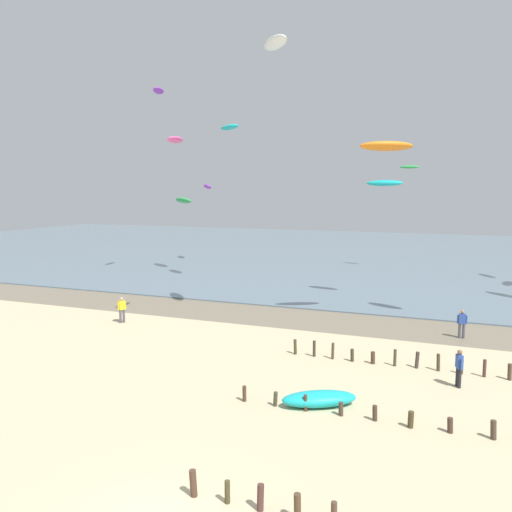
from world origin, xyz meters
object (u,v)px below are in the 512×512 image
Objects in this scene: kite_aloft_2 at (175,140)px; kite_aloft_5 at (183,200)px; person_nearest_camera at (122,309)px; person_by_waterline at (462,323)px; kite_aloft_4 at (207,187)px; kite_aloft_11 at (385,183)px; kite_aloft_3 at (410,167)px; grounded_kite at (319,399)px; kite_aloft_0 at (386,146)px; kite_aloft_13 at (230,127)px; kite_aloft_1 at (158,91)px; kite_aloft_6 at (275,43)px; person_mid_beach at (459,367)px.

kite_aloft_2 is 0.58× the size of kite_aloft_5.
person_nearest_camera is at bearing -86.20° from kite_aloft_2.
person_nearest_camera is at bearing 145.75° from kite_aloft_5.
person_by_waterline is at bearing -172.47° from kite_aloft_5.
kite_aloft_11 reaches higher than kite_aloft_4.
person_by_waterline is 26.92m from kite_aloft_3.
kite_aloft_2 is at bearing -65.66° from grounded_kite.
kite_aloft_0 reaches higher than grounded_kite.
kite_aloft_2 reaches higher than kite_aloft_3.
grounded_kite is 17.61m from kite_aloft_0.
kite_aloft_0 is at bearing -175.13° from kite_aloft_5.
person_by_waterline is 11.64m from kite_aloft_0.
kite_aloft_2 is (-12.13, -4.91, 0.36)m from kite_aloft_0.
kite_aloft_1 is at bearing -149.95° from kite_aloft_13.
kite_aloft_3 is (22.38, 12.58, -6.98)m from kite_aloft_1.
kite_aloft_5 is (-10.33, 19.64, -4.17)m from kite_aloft_2.
person_nearest_camera is 0.51× the size of kite_aloft_5.
kite_aloft_6 is (-6.43, -2.69, 6.07)m from kite_aloft_0.
kite_aloft_2 reaches higher than person_by_waterline.
grounded_kite is at bearing 165.51° from kite_aloft_5.
person_nearest_camera is 11.54m from kite_aloft_2.
kite_aloft_11 is (-0.91, 7.49, -2.18)m from kite_aloft_0.
kite_aloft_5 is at bearing 149.39° from person_by_waterline.
kite_aloft_1 is (-27.40, 11.84, 17.15)m from person_by_waterline.
kite_aloft_1 is 1.25× the size of kite_aloft_2.
grounded_kite is 1.26× the size of kite_aloft_1.
kite_aloft_0 is at bearing 19.09° from person_nearest_camera.
person_nearest_camera is 20.93m from person_mid_beach.
grounded_kite is 1.07× the size of kite_aloft_13.
kite_aloft_13 is at bearing -58.88° from kite_aloft_0.
kite_aloft_2 is 0.68× the size of kite_aloft_6.
kite_aloft_1 is 1.19× the size of kite_aloft_3.
kite_aloft_2 is 14.61m from kite_aloft_13.
kite_aloft_13 is (-19.21, 18.77, 13.30)m from person_mid_beach.
grounded_kite is 0.91× the size of kite_aloft_5.
person_by_waterline is at bearing 87.79° from person_mid_beach.
kite_aloft_13 reaches higher than grounded_kite.
grounded_kite is 37.00m from kite_aloft_1.
kite_aloft_2 is (10.43, -15.33, -6.31)m from kite_aloft_1.
kite_aloft_3 reaches higher than person_mid_beach.
kite_aloft_11 is at bearing -117.71° from grounded_kite.
person_mid_beach is 20.99m from kite_aloft_6.
kite_aloft_2 is at bearing 60.25° from kite_aloft_11.
person_mid_beach is at bearing 120.12° from kite_aloft_11.
kite_aloft_6 is 14.89m from kite_aloft_13.
kite_aloft_1 reaches higher than person_nearest_camera.
kite_aloft_3 is (15.85, 28.55, 10.17)m from person_nearest_camera.
person_nearest_camera reaches higher than grounded_kite.
kite_aloft_1 is at bearing 40.01° from kite_aloft_3.
person_nearest_camera is 0.70× the size of kite_aloft_1.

